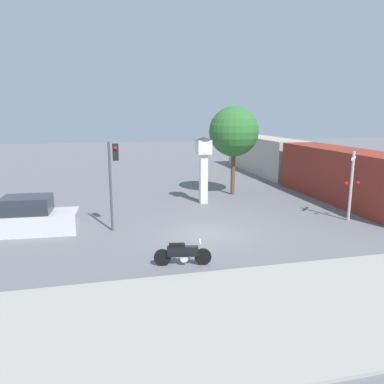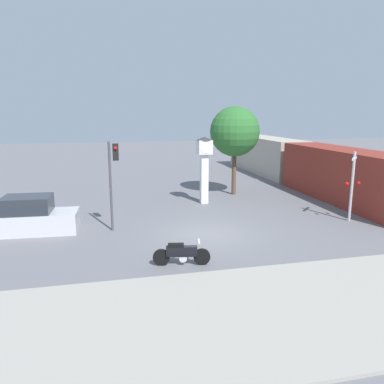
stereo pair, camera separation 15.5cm
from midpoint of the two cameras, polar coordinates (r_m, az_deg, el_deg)
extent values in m
plane|color=slate|center=(18.06, 2.08, -6.41)|extent=(120.00, 120.00, 0.00)
cube|color=#9E998E|center=(11.67, 12.25, -17.22)|extent=(36.00, 6.00, 0.10)
cylinder|color=black|center=(14.46, 1.37, -9.83)|extent=(0.65, 0.23, 0.64)
cylinder|color=black|center=(14.44, -4.85, -9.91)|extent=(0.65, 0.23, 0.64)
cube|color=black|center=(14.34, -1.75, -9.01)|extent=(1.20, 0.45, 0.39)
cube|color=black|center=(14.25, -2.62, -8.09)|extent=(0.64, 0.36, 0.11)
cylinder|color=silver|center=(14.44, -1.52, -10.00)|extent=(0.34, 0.27, 0.30)
cube|color=silver|center=(14.23, 0.91, -7.51)|extent=(0.15, 0.48, 0.04)
cube|color=white|center=(23.87, 1.56, 2.04)|extent=(0.46, 0.46, 3.16)
cube|color=white|center=(23.61, 1.59, 6.87)|extent=(0.87, 0.87, 0.87)
cylinder|color=white|center=(23.18, 1.88, 6.77)|extent=(0.70, 0.02, 0.70)
cone|color=#333338|center=(23.57, 1.60, 8.17)|extent=(1.05, 1.05, 0.20)
cube|color=maroon|center=(26.19, 22.24, 2.29)|extent=(2.80, 12.33, 3.40)
cube|color=#ADA393|center=(37.36, 10.70, 5.60)|extent=(2.80, 12.33, 3.40)
cylinder|color=#47474C|center=(18.46, -12.53, 0.72)|extent=(0.12, 0.12, 4.37)
cube|color=black|center=(18.22, -11.82, 5.97)|extent=(0.28, 0.24, 0.80)
sphere|color=red|center=(18.05, -11.83, 6.56)|extent=(0.16, 0.16, 0.16)
cylinder|color=#B7B7BC|center=(21.54, 22.89, 0.76)|extent=(0.14, 0.14, 3.72)
cube|color=white|center=(21.32, 23.22, 4.75)|extent=(0.82, 0.82, 0.14)
sphere|color=red|center=(21.26, 22.25, 1.19)|extent=(0.20, 0.20, 0.20)
sphere|color=red|center=(21.68, 23.75, 1.26)|extent=(0.20, 0.20, 0.20)
cylinder|color=brown|center=(26.63, 6.08, 2.89)|extent=(0.30, 0.30, 3.06)
sphere|color=#2D6B2D|center=(26.33, 6.22, 9.15)|extent=(3.44, 3.44, 3.44)
cube|color=silver|center=(19.71, -23.30, -4.32)|extent=(4.29, 2.03, 1.00)
cube|color=#262B33|center=(19.54, -24.09, -1.79)|extent=(2.29, 1.77, 0.80)
camera|label=1|loc=(0.08, -90.24, -0.05)|focal=35.00mm
camera|label=2|loc=(0.08, 89.76, 0.05)|focal=35.00mm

